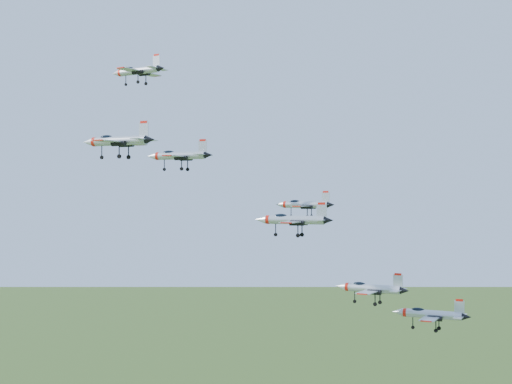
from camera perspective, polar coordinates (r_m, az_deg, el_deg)
The scene contains 7 objects.
jet_lead at distance 151.39m, azimuth -9.50°, elevation 9.54°, with size 13.97×11.48×3.74m.
jet_left_high at distance 124.03m, azimuth -6.23°, elevation 2.92°, with size 12.73×10.64×3.41m.
jet_right_high at distance 110.44m, azimuth -11.05°, elevation 4.05°, with size 13.28×11.00×3.55m.
jet_left_low at distance 122.23m, azimuth 3.84°, elevation -1.00°, with size 10.94×9.05×2.92m.
jet_right_low at distance 99.21m, azimuth 2.94°, elevation -2.22°, with size 11.42×9.57×3.06m.
jet_trail at distance 109.77m, azimuth 9.14°, elevation -7.60°, with size 11.74×9.62×3.15m.
jet_extra at distance 112.61m, azimuth 13.74°, elevation -9.46°, with size 12.04×9.95×3.22m.
Camera 1 is at (65.43, -101.30, 127.32)m, focal length 50.00 mm.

